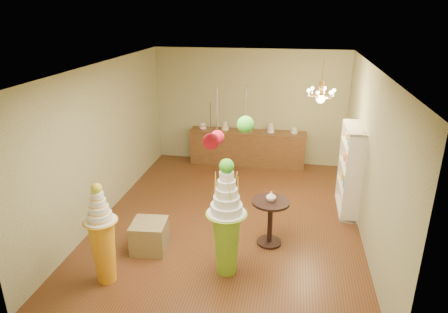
% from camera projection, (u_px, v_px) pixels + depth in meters
% --- Properties ---
extents(floor, '(6.50, 6.50, 0.00)m').
position_uv_depth(floor, '(229.00, 218.00, 8.00)').
color(floor, '#552E17').
rests_on(floor, ground).
extents(ceiling, '(6.50, 6.50, 0.00)m').
position_uv_depth(ceiling, '(230.00, 66.00, 6.94)').
color(ceiling, white).
rests_on(ceiling, ground).
extents(wall_back, '(5.00, 0.04, 3.00)m').
position_uv_depth(wall_back, '(249.00, 107.00, 10.47)').
color(wall_back, tan).
rests_on(wall_back, ground).
extents(wall_front, '(5.00, 0.04, 3.00)m').
position_uv_depth(wall_front, '(184.00, 242.00, 4.48)').
color(wall_front, tan).
rests_on(wall_front, ground).
extents(wall_left, '(0.04, 6.50, 3.00)m').
position_uv_depth(wall_left, '(105.00, 140.00, 7.88)').
color(wall_left, tan).
rests_on(wall_left, ground).
extents(wall_right, '(0.04, 6.50, 3.00)m').
position_uv_depth(wall_right, '(369.00, 156.00, 7.07)').
color(wall_right, tan).
rests_on(wall_right, ground).
extents(pedestal_green, '(0.69, 0.69, 1.93)m').
position_uv_depth(pedestal_green, '(226.00, 228.00, 6.12)').
color(pedestal_green, '#7FB428').
rests_on(pedestal_green, floor).
extents(pedestal_orange, '(0.60, 0.60, 1.64)m').
position_uv_depth(pedestal_orange, '(103.00, 243.00, 5.97)').
color(pedestal_orange, orange).
rests_on(pedestal_orange, floor).
extents(burlap_riser, '(0.63, 0.63, 0.53)m').
position_uv_depth(burlap_riser, '(150.00, 236.00, 6.89)').
color(burlap_riser, olive).
rests_on(burlap_riser, floor).
extents(sideboard, '(3.04, 0.54, 1.16)m').
position_uv_depth(sideboard, '(247.00, 147.00, 10.57)').
color(sideboard, brown).
rests_on(sideboard, floor).
extents(shelving_unit, '(0.33, 1.20, 1.80)m').
position_uv_depth(shelving_unit, '(350.00, 169.00, 8.04)').
color(shelving_unit, white).
rests_on(shelving_unit, floor).
extents(round_table, '(0.87, 0.87, 0.85)m').
position_uv_depth(round_table, '(270.00, 216.00, 6.97)').
color(round_table, black).
rests_on(round_table, floor).
extents(vase, '(0.22, 0.22, 0.18)m').
position_uv_depth(vase, '(271.00, 196.00, 6.83)').
color(vase, white).
rests_on(vase, round_table).
extents(pom_red_left, '(0.20, 0.20, 0.85)m').
position_uv_depth(pom_red_left, '(217.00, 137.00, 5.63)').
color(pom_red_left, '#3A302A').
rests_on(pom_red_left, ceiling).
extents(pom_green_mid, '(0.24, 0.24, 0.69)m').
position_uv_depth(pom_green_mid, '(246.00, 124.00, 5.59)').
color(pom_green_mid, '#3A302A').
rests_on(pom_green_mid, ceiling).
extents(pom_red_right, '(0.19, 0.19, 0.54)m').
position_uv_depth(pom_red_right, '(211.00, 141.00, 4.50)').
color(pom_red_right, '#3A302A').
rests_on(pom_red_right, ceiling).
extents(chandelier, '(0.70, 0.70, 0.85)m').
position_uv_depth(chandelier, '(321.00, 96.00, 7.95)').
color(chandelier, '#E3A450').
rests_on(chandelier, ceiling).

